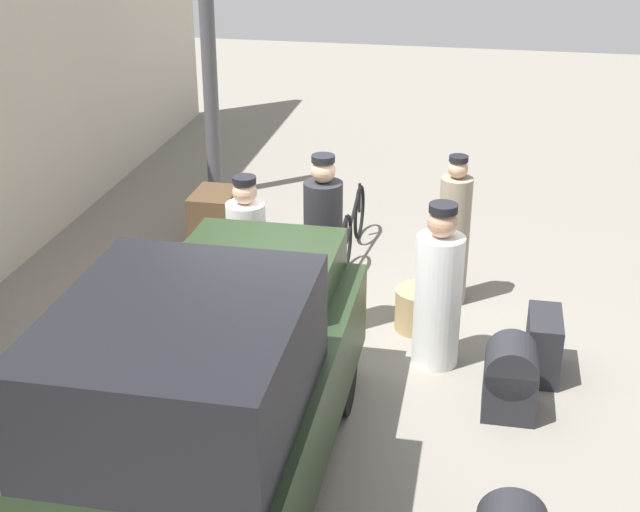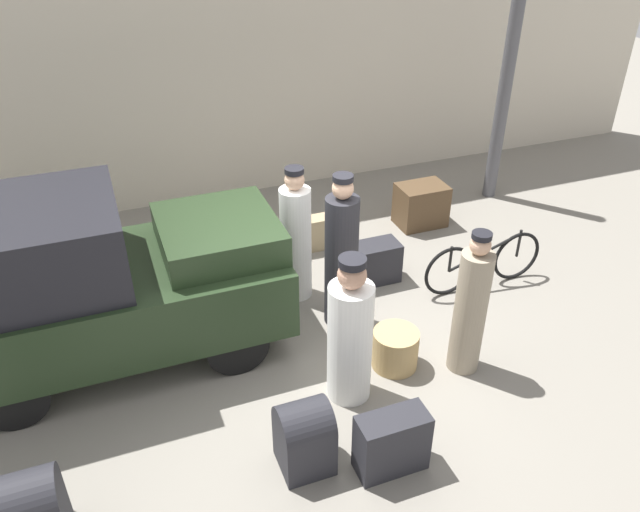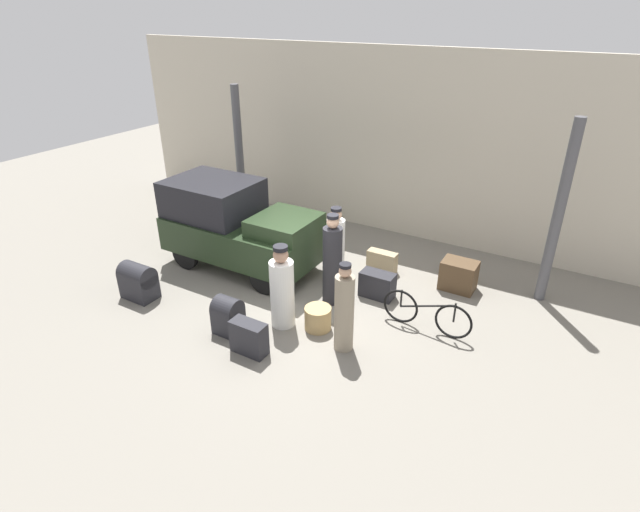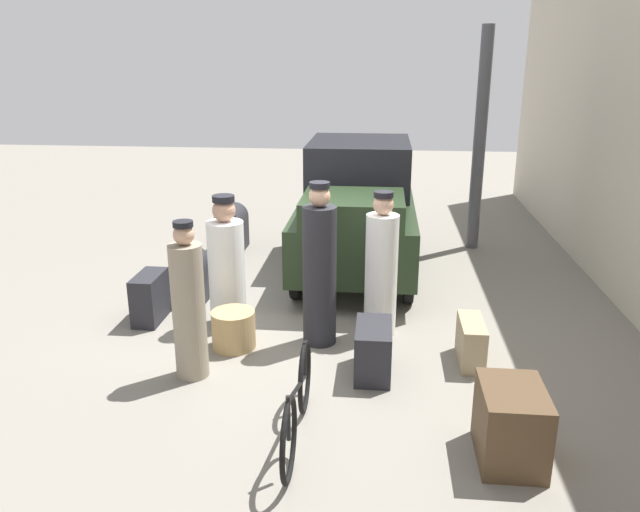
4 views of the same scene
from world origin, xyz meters
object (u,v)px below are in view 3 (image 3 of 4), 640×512
object	(u,v)px
bicycle	(426,313)
conductor_in_dark_uniform	(336,249)
trunk_large_brown	(382,262)
trunk_umber_medium	(249,338)
suitcase_small_leather	(377,285)
porter_standing_middle	(332,263)
trunk_wicker_pale	(459,275)
porter_with_bicycle	(344,311)
truck	(237,224)
trunk_barrel_dark	(228,315)
wicker_basket	(318,318)
suitcase_black_upright	(138,281)
porter_carrying_trunk	(282,290)

from	to	relation	value
bicycle	conductor_in_dark_uniform	size ratio (longest dim) A/B	0.98
trunk_large_brown	trunk_umber_medium	bearing A→B (deg)	-101.12
bicycle	suitcase_small_leather	distance (m)	1.39
porter_standing_middle	suitcase_small_leather	bearing A→B (deg)	41.71
suitcase_small_leather	trunk_wicker_pale	bearing A→B (deg)	40.55
porter_with_bicycle	suitcase_small_leather	world-z (taller)	porter_with_bicycle
truck	porter_with_bicycle	distance (m)	3.82
bicycle	suitcase_small_leather	world-z (taller)	bicycle
conductor_in_dark_uniform	porter_standing_middle	bearing A→B (deg)	-66.07
conductor_in_dark_uniform	trunk_barrel_dark	size ratio (longest dim) A/B	2.44
wicker_basket	trunk_barrel_dark	size ratio (longest dim) A/B	0.70
trunk_barrel_dark	suitcase_black_upright	xyz separation A→B (m)	(-2.31, 0.00, 0.03)
suitcase_small_leather	porter_carrying_trunk	bearing A→B (deg)	-121.43
porter_standing_middle	porter_with_bicycle	bearing A→B (deg)	-53.24
conductor_in_dark_uniform	suitcase_black_upright	world-z (taller)	conductor_in_dark_uniform
truck	porter_carrying_trunk	xyz separation A→B (m)	(2.20, -1.46, -0.27)
wicker_basket	trunk_umber_medium	xyz separation A→B (m)	(-0.64, -1.20, 0.08)
bicycle	trunk_barrel_dark	xyz separation A→B (m)	(-3.05, -1.85, 0.01)
suitcase_black_upright	trunk_barrel_dark	bearing A→B (deg)	-0.09
porter_with_bicycle	trunk_barrel_dark	world-z (taller)	porter_with_bicycle
bicycle	trunk_umber_medium	xyz separation A→B (m)	(-2.35, -2.15, -0.05)
truck	trunk_large_brown	xyz separation A→B (m)	(2.92, 1.35, -0.76)
suitcase_small_leather	trunk_wicker_pale	size ratio (longest dim) A/B	0.98
trunk_wicker_pale	porter_standing_middle	bearing A→B (deg)	-139.04
trunk_large_brown	suitcase_black_upright	distance (m)	5.13
truck	wicker_basket	size ratio (longest dim) A/B	7.09
trunk_barrel_dark	suitcase_small_leather	bearing A→B (deg)	53.82
trunk_large_brown	trunk_barrel_dark	xyz separation A→B (m)	(-1.44, -3.50, 0.12)
wicker_basket	suitcase_small_leather	bearing A→B (deg)	73.61
trunk_barrel_dark	trunk_umber_medium	world-z (taller)	trunk_barrel_dark
trunk_barrel_dark	trunk_wicker_pale	xyz separation A→B (m)	(3.12, 3.59, -0.04)
porter_with_bicycle	suitcase_black_upright	bearing A→B (deg)	-171.84
trunk_wicker_pale	trunk_large_brown	bearing A→B (deg)	-176.72
porter_carrying_trunk	porter_with_bicycle	world-z (taller)	porter_with_bicycle
trunk_barrel_dark	suitcase_small_leather	xyz separation A→B (m)	(1.80, 2.46, -0.09)
trunk_large_brown	porter_carrying_trunk	bearing A→B (deg)	-104.52
conductor_in_dark_uniform	suitcase_black_upright	size ratio (longest dim) A/B	2.29
conductor_in_dark_uniform	suitcase_small_leather	xyz separation A→B (m)	(1.00, -0.06, -0.52)
porter_with_bicycle	porter_standing_middle	world-z (taller)	porter_standing_middle
wicker_basket	trunk_large_brown	bearing A→B (deg)	87.74
conductor_in_dark_uniform	trunk_large_brown	distance (m)	1.29
trunk_wicker_pale	porter_carrying_trunk	bearing A→B (deg)	-129.61
truck	suitcase_black_upright	distance (m)	2.38
porter_standing_middle	trunk_umber_medium	distance (m)	2.25
trunk_barrel_dark	porter_carrying_trunk	bearing A→B (deg)	43.82
trunk_large_brown	truck	bearing A→B (deg)	-155.19
wicker_basket	trunk_wicker_pale	xyz separation A→B (m)	(1.78, 2.69, 0.10)
porter_carrying_trunk	trunk_wicker_pale	bearing A→B (deg)	50.39
suitcase_small_leather	bicycle	bearing A→B (deg)	-26.29
porter_with_bicycle	wicker_basket	bearing A→B (deg)	157.85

